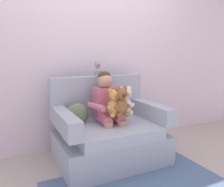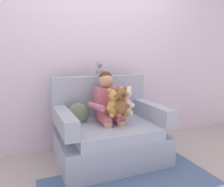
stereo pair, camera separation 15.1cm
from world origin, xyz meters
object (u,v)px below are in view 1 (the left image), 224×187
object	(u,v)px
armchair	(108,134)
plush_grey_on_backrest	(98,69)
throw_pillow	(77,115)
seated_child	(108,104)
plush_honey	(114,103)
plush_cream	(126,101)
plush_brown	(121,102)

from	to	relation	value
armchair	plush_grey_on_backrest	world-z (taller)	plush_grey_on_backrest
armchair	throw_pillow	distance (m)	0.43
throw_pillow	seated_child	bearing A→B (deg)	-15.97
armchair	plush_honey	xyz separation A→B (m)	(-0.00, -0.15, 0.39)
plush_grey_on_backrest	seated_child	bearing A→B (deg)	-84.78
plush_cream	plush_brown	distance (m)	0.09
plush_cream	plush_honey	bearing A→B (deg)	-163.22
plush_brown	plush_cream	bearing A→B (deg)	21.48
seated_child	plush_honey	world-z (taller)	seated_child
plush_cream	plush_honey	size ratio (longest dim) A/B	1.03
plush_honey	throw_pillow	world-z (taller)	plush_honey
armchair	plush_cream	size ratio (longest dim) A/B	3.71
seated_child	plush_brown	world-z (taller)	seated_child
armchair	plush_brown	xyz separation A→B (m)	(0.07, -0.18, 0.40)
plush_brown	throw_pillow	world-z (taller)	plush_brown
plush_brown	seated_child	bearing A→B (deg)	98.55
seated_child	plush_grey_on_backrest	bearing A→B (deg)	95.67
plush_cream	plush_brown	size ratio (longest dim) A/B	0.97
plush_grey_on_backrest	throw_pillow	size ratio (longest dim) A/B	0.72
plush_grey_on_backrest	armchair	bearing A→B (deg)	-85.04
seated_child	plush_cream	distance (m)	0.22
plush_honey	plush_grey_on_backrest	world-z (taller)	plush_grey_on_backrest
plush_cream	plush_brown	world-z (taller)	plush_brown
plush_brown	armchair	bearing A→B (deg)	101.16
armchair	plush_honey	distance (m)	0.42
plush_honey	plush_brown	size ratio (longest dim) A/B	0.94
armchair	plush_grey_on_backrest	size ratio (longest dim) A/B	6.28
plush_honey	seated_child	bearing A→B (deg)	80.64
seated_child	plush_honey	distance (m)	0.17
seated_child	plush_grey_on_backrest	size ratio (longest dim) A/B	4.38
plush_cream	plush_grey_on_backrest	xyz separation A→B (m)	(-0.15, 0.45, 0.34)
seated_child	plush_cream	size ratio (longest dim) A/B	2.59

